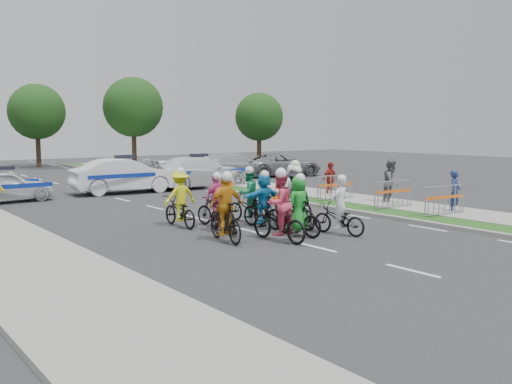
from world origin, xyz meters
TOP-DOWN VIEW (x-y plane):
  - ground at (0.00, 0.00)m, footprint 90.00×90.00m
  - curb_right at (5.10, 5.00)m, footprint 0.20×60.00m
  - grass_strip at (5.80, 5.00)m, footprint 1.20×60.00m
  - sidewalk_right at (7.60, 5.00)m, footprint 2.40×60.00m
  - rider_0 at (1.72, 0.91)m, footprint 0.91×1.79m
  - rider_1 at (0.62, 1.44)m, footprint 0.81×1.76m
  - rider_2 at (-0.27, 1.21)m, footprint 0.90×2.02m
  - rider_3 at (-1.46, 2.01)m, footprint 1.00×1.87m
  - rider_4 at (1.42, 2.48)m, footprint 1.09×1.90m
  - rider_5 at (0.63, 3.06)m, footprint 1.46×1.74m
  - rider_6 at (-0.78, 3.19)m, footprint 0.87×1.77m
  - rider_7 at (2.09, 3.35)m, footprint 0.87×1.94m
  - rider_8 at (0.85, 4.15)m, footprint 0.85×1.86m
  - rider_9 at (-0.38, 4.15)m, footprint 0.91×1.68m
  - rider_10 at (-1.30, 4.78)m, footprint 1.03×1.82m
  - police_car_0 at (-4.23, 14.10)m, footprint 4.10×2.07m
  - police_car_1 at (1.18, 14.30)m, footprint 5.06×2.22m
  - police_car_2 at (5.18, 14.24)m, footprint 5.44×2.28m
  - civilian_sedan at (9.54, 17.36)m, footprint 5.27×2.29m
  - civilian_suv at (12.85, 16.92)m, footprint 5.49×3.39m
  - spectator_0 at (7.78, 1.20)m, footprint 0.66×0.53m
  - spectator_1 at (7.78, 4.04)m, footprint 1.00×0.85m
  - spectator_2 at (7.88, 7.56)m, footprint 0.93×0.47m
  - barrier_0 at (6.70, 0.86)m, footprint 2.03×0.67m
  - barrier_1 at (6.70, 3.06)m, footprint 2.02×0.59m
  - barrier_2 at (6.70, 6.04)m, footprint 2.02×0.57m
  - cone_0 at (4.83, 7.63)m, footprint 0.40×0.40m
  - cone_1 at (6.10, 12.75)m, footprint 0.40×0.40m
  - tree_1 at (9.00, 30.00)m, footprint 4.55×4.55m
  - tree_2 at (18.00, 26.00)m, footprint 3.85×3.85m
  - tree_4 at (3.00, 34.00)m, footprint 4.20×4.20m

SIDE VIEW (x-z plane):
  - ground at x=0.00m, z-range 0.00..0.00m
  - grass_strip at x=5.80m, z-range 0.00..0.11m
  - curb_right at x=5.10m, z-range 0.00..0.12m
  - sidewalk_right at x=7.60m, z-range 0.00..0.13m
  - cone_0 at x=4.83m, z-range -0.01..0.69m
  - cone_1 at x=6.10m, z-range -0.01..0.69m
  - barrier_0 at x=6.70m, z-range 0.00..1.12m
  - barrier_1 at x=6.70m, z-range 0.00..1.12m
  - barrier_2 at x=6.70m, z-range 0.00..1.12m
  - rider_6 at x=-0.78m, z-range -0.29..1.44m
  - rider_0 at x=1.72m, z-range -0.29..1.45m
  - rider_9 at x=-0.38m, z-range -0.19..1.51m
  - police_car_0 at x=-4.23m, z-range 0.00..1.34m
  - rider_8 at x=0.85m, z-range -0.23..1.60m
  - rider_1 at x=0.62m, z-range -0.20..1.60m
  - civilian_suv at x=12.85m, z-range 0.00..1.42m
  - rider_10 at x=-1.30m, z-range -0.21..1.65m
  - rider_3 at x=-1.46m, z-range -0.22..1.69m
  - rider_2 at x=-0.27m, z-range -0.26..1.74m
  - rider_4 at x=1.42m, z-range -0.22..1.70m
  - rider_5 at x=0.63m, z-range -0.14..1.64m
  - civilian_sedan at x=9.54m, z-range 0.00..1.51m
  - spectator_2 at x=7.88m, z-range 0.00..1.53m
  - rider_7 at x=2.09m, z-range -0.23..1.79m
  - spectator_0 at x=7.78m, z-range 0.00..1.57m
  - police_car_2 at x=5.18m, z-range 0.00..1.57m
  - police_car_1 at x=1.18m, z-range 0.00..1.62m
  - spectator_1 at x=7.78m, z-range 0.00..1.81m
  - tree_2 at x=18.00m, z-range 0.95..6.72m
  - tree_4 at x=3.00m, z-range 1.04..7.34m
  - tree_1 at x=9.00m, z-range 1.12..7.95m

